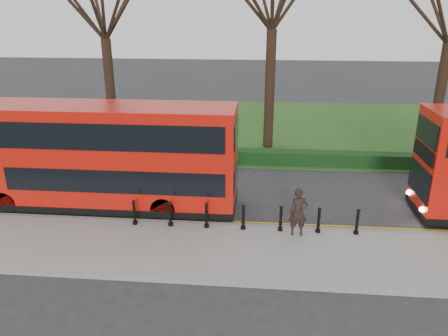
# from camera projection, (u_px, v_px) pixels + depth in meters

# --- Properties ---
(ground) EXTENTS (120.00, 120.00, 0.00)m
(ground) POSITION_uv_depth(u_px,v_px,m) (221.00, 216.00, 18.63)
(ground) COLOR #28282B
(ground) RESTS_ON ground
(pavement) EXTENTS (60.00, 4.00, 0.15)m
(pavement) POSITION_uv_depth(u_px,v_px,m) (213.00, 251.00, 15.80)
(pavement) COLOR gray
(pavement) RESTS_ON ground
(kerb) EXTENTS (60.00, 0.25, 0.16)m
(kerb) POSITION_uv_depth(u_px,v_px,m) (219.00, 225.00, 17.67)
(kerb) COLOR slate
(kerb) RESTS_ON ground
(grass_verge) EXTENTS (60.00, 18.00, 0.06)m
(grass_verge) POSITION_uv_depth(u_px,v_px,m) (241.00, 126.00, 32.64)
(grass_verge) COLOR #234B19
(grass_verge) RESTS_ON ground
(hedge) EXTENTS (60.00, 0.90, 0.80)m
(hedge) POSITION_uv_depth(u_px,v_px,m) (233.00, 156.00, 24.85)
(hedge) COLOR black
(hedge) RESTS_ON ground
(yellow_line_outer) EXTENTS (60.00, 0.10, 0.01)m
(yellow_line_outer) POSITION_uv_depth(u_px,v_px,m) (220.00, 223.00, 17.98)
(yellow_line_outer) COLOR yellow
(yellow_line_outer) RESTS_ON ground
(yellow_line_inner) EXTENTS (60.00, 0.10, 0.01)m
(yellow_line_inner) POSITION_uv_depth(u_px,v_px,m) (220.00, 221.00, 18.17)
(yellow_line_inner) COLOR yellow
(yellow_line_inner) RESTS_ON ground
(tree_left) EXTENTS (7.70, 7.70, 12.03)m
(tree_left) POSITION_uv_depth(u_px,v_px,m) (102.00, 1.00, 25.65)
(tree_left) COLOR black
(tree_left) RESTS_ON ground
(bollard_row) EXTENTS (8.88, 0.15, 1.00)m
(bollard_row) POSITION_uv_depth(u_px,v_px,m) (243.00, 217.00, 17.06)
(bollard_row) COLOR black
(bollard_row) RESTS_ON pavement
(bus_lead) EXTENTS (11.49, 2.64, 4.57)m
(bus_lead) POSITION_uv_depth(u_px,v_px,m) (103.00, 158.00, 18.75)
(bus_lead) COLOR red
(bus_lead) RESTS_ON ground
(pedestrian) EXTENTS (0.71, 0.48, 1.89)m
(pedestrian) POSITION_uv_depth(u_px,v_px,m) (298.00, 212.00, 16.48)
(pedestrian) COLOR black
(pedestrian) RESTS_ON pavement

